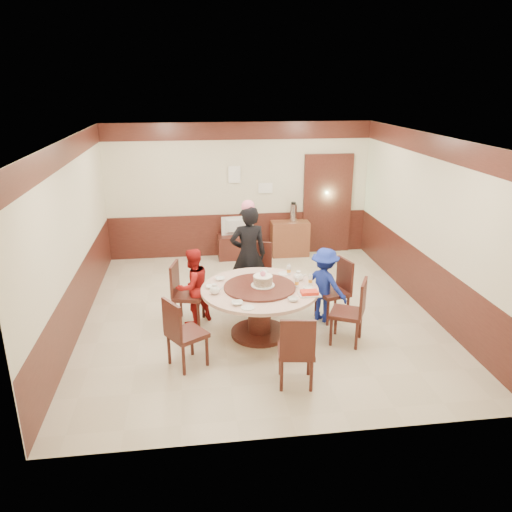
{
  "coord_description": "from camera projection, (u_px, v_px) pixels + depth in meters",
  "views": [
    {
      "loc": [
        -1.0,
        -7.28,
        3.57
      ],
      "look_at": [
        -0.08,
        -0.31,
        1.1
      ],
      "focal_mm": 35.0,
      "sensor_mm": 36.0,
      "label": 1
    }
  ],
  "objects": [
    {
      "name": "bowl_4",
      "position": [
        211.0,
        287.0,
        7.19
      ],
      "size": [
        0.15,
        0.15,
        0.04
      ],
      "primitive_type": "imported",
      "color": "white",
      "rests_on": "banquet_table"
    },
    {
      "name": "shrimp_platter",
      "position": [
        309.0,
        293.0,
        6.94
      ],
      "size": [
        0.3,
        0.2,
        0.06
      ],
      "color": "white",
      "rests_on": "banquet_table"
    },
    {
      "name": "chair_3",
      "position": [
        186.0,
        345.0,
        6.53
      ],
      "size": [
        0.61,
        0.61,
        0.97
      ],
      "rotation": [
        0.0,
        0.0,
        5.28
      ],
      "color": "#411A14",
      "rests_on": "ground"
    },
    {
      "name": "person_blue",
      "position": [
        324.0,
        285.0,
        7.71
      ],
      "size": [
        0.84,
        0.86,
        1.18
      ],
      "primitive_type": "imported",
      "rotation": [
        0.0,
        0.0,
        2.32
      ],
      "color": "#172997",
      "rests_on": "ground"
    },
    {
      "name": "bowl_0",
      "position": [
        220.0,
        279.0,
        7.48
      ],
      "size": [
        0.15,
        0.15,
        0.04
      ],
      "primitive_type": "imported",
      "color": "white",
      "rests_on": "banquet_table"
    },
    {
      "name": "thermos",
      "position": [
        293.0,
        213.0,
        10.54
      ],
      "size": [
        0.15,
        0.15,
        0.38
      ],
      "primitive_type": "cylinder",
      "color": "silver",
      "rests_on": "side_cabinet"
    },
    {
      "name": "notice_left",
      "position": [
        234.0,
        175.0,
        10.28
      ],
      "size": [
        0.25,
        0.0,
        0.35
      ],
      "primitive_type": "cube",
      "color": "white",
      "rests_on": "room"
    },
    {
      "name": "side_cabinet",
      "position": [
        290.0,
        238.0,
        10.72
      ],
      "size": [
        0.8,
        0.4,
        0.75
      ],
      "primitive_type": "cube",
      "color": "brown",
      "rests_on": "ground"
    },
    {
      "name": "chair_2",
      "position": [
        188.0,
        304.0,
        7.72
      ],
      "size": [
        0.54,
        0.53,
        0.97
      ],
      "rotation": [
        0.0,
        0.0,
        4.48
      ],
      "color": "#411A14",
      "rests_on": "ground"
    },
    {
      "name": "bowl_1",
      "position": [
        293.0,
        300.0,
        6.75
      ],
      "size": [
        0.15,
        0.15,
        0.05
      ],
      "primitive_type": "imported",
      "color": "white",
      "rests_on": "banquet_table"
    },
    {
      "name": "bottle_0",
      "position": [
        297.0,
        282.0,
        7.18
      ],
      "size": [
        0.06,
        0.06,
        0.16
      ],
      "primitive_type": "cylinder",
      "color": "silver",
      "rests_on": "banquet_table"
    },
    {
      "name": "saucer_far",
      "position": [
        284.0,
        274.0,
        7.71
      ],
      "size": [
        0.18,
        0.18,
        0.01
      ],
      "primitive_type": "cylinder",
      "color": "white",
      "rests_on": "banquet_table"
    },
    {
      "name": "bowl_2",
      "position": [
        237.0,
        303.0,
        6.65
      ],
      "size": [
        0.16,
        0.16,
        0.04
      ],
      "primitive_type": "imported",
      "color": "white",
      "rests_on": "banquet_table"
    },
    {
      "name": "tv_stand",
      "position": [
        238.0,
        246.0,
        10.59
      ],
      "size": [
        0.85,
        0.45,
        0.5
      ],
      "primitive_type": "cube",
      "color": "#411A14",
      "rests_on": "ground"
    },
    {
      "name": "banquet_table",
      "position": [
        260.0,
        302.0,
        7.26
      ],
      "size": [
        1.7,
        1.7,
        0.78
      ],
      "color": "#411A14",
      "rests_on": "ground"
    },
    {
      "name": "notice_right",
      "position": [
        265.0,
        188.0,
        10.46
      ],
      "size": [
        0.3,
        0.0,
        0.22
      ],
      "primitive_type": "cube",
      "color": "white",
      "rests_on": "room"
    },
    {
      "name": "television",
      "position": [
        238.0,
        226.0,
        10.45
      ],
      "size": [
        0.69,
        0.14,
        0.39
      ],
      "primitive_type": "imported",
      "rotation": [
        0.0,
        0.0,
        3.22
      ],
      "color": "gray",
      "rests_on": "tv_stand"
    },
    {
      "name": "teapot_right",
      "position": [
        298.0,
        277.0,
        7.45
      ],
      "size": [
        0.17,
        0.15,
        0.13
      ],
      "primitive_type": "ellipsoid",
      "color": "white",
      "rests_on": "banquet_table"
    },
    {
      "name": "teapot_left",
      "position": [
        215.0,
        290.0,
        6.97
      ],
      "size": [
        0.17,
        0.15,
        0.13
      ],
      "primitive_type": "ellipsoid",
      "color": "white",
      "rests_on": "banquet_table"
    },
    {
      "name": "chair_0",
      "position": [
        333.0,
        301.0,
        7.84
      ],
      "size": [
        0.55,
        0.54,
        0.97
      ],
      "rotation": [
        0.0,
        0.0,
        1.85
      ],
      "color": "#411A14",
      "rests_on": "ground"
    },
    {
      "name": "bowl_5",
      "position": [
        264.0,
        272.0,
        7.74
      ],
      "size": [
        0.13,
        0.13,
        0.04
      ],
      "primitive_type": "imported",
      "color": "white",
      "rests_on": "banquet_table"
    },
    {
      "name": "person_standing",
      "position": [
        248.0,
        255.0,
        8.28
      ],
      "size": [
        0.64,
        0.44,
        1.68
      ],
      "primitive_type": "imported",
      "rotation": [
        0.0,
        0.0,
        3.21
      ],
      "color": "black",
      "rests_on": "ground"
    },
    {
      "name": "chair_4",
      "position": [
        296.0,
        362.0,
        6.13
      ],
      "size": [
        0.5,
        0.51,
        0.97
      ],
      "rotation": [
        0.0,
        0.0,
        6.14
      ],
      "color": "#411A14",
      "rests_on": "ground"
    },
    {
      "name": "bowl_3",
      "position": [
        308.0,
        289.0,
        7.11
      ],
      "size": [
        0.14,
        0.14,
        0.04
      ],
      "primitive_type": "imported",
      "color": "white",
      "rests_on": "banquet_table"
    },
    {
      "name": "chair_5",
      "position": [
        348.0,
        323.0,
        7.13
      ],
      "size": [
        0.6,
        0.59,
        0.97
      ],
      "rotation": [
        0.0,
        0.0,
        7.39
      ],
      "color": "#411A14",
      "rests_on": "ground"
    },
    {
      "name": "bottle_1",
      "position": [
        310.0,
        280.0,
        7.26
      ],
      "size": [
        0.06,
        0.06,
        0.16
      ],
      "primitive_type": "cylinder",
      "color": "silver",
      "rests_on": "banquet_table"
    },
    {
      "name": "saucer_near",
      "position": [
        248.0,
        308.0,
        6.55
      ],
      "size": [
        0.18,
        0.18,
        0.01
      ],
      "primitive_type": "cylinder",
      "color": "white",
      "rests_on": "banquet_table"
    },
    {
      "name": "birthday_cake",
      "position": [
        263.0,
        280.0,
        7.18
      ],
      "size": [
        0.34,
        0.34,
        0.22
      ],
      "color": "white",
      "rests_on": "banquet_table"
    },
    {
      "name": "person_red",
      "position": [
        193.0,
        286.0,
        7.63
      ],
      "size": [
        0.74,
        0.71,
        1.2
      ],
      "primitive_type": "imported",
      "rotation": [
        0.0,
        0.0,
        3.77
      ],
      "color": "#A21615",
      "rests_on": "ground"
    },
    {
      "name": "chair_1",
      "position": [
        258.0,
        282.0,
        8.58
      ],
      "size": [
        0.55,
        0.56,
        0.97
      ],
      "rotation": [
        0.0,
        0.0,
        2.84
      ],
      "color": "#411A14",
      "rests_on": "ground"
    },
    {
      "name": "bottle_2",
      "position": [
        289.0,
        270.0,
        7.65
      ],
      "size": [
        0.06,
        0.06,
        0.16
      ],
      "primitive_type": "cylinder",
      "color": "silver",
      "rests_on": "banquet_table"
    },
    {
      "name": "room",
      "position": [
        259.0,
        250.0,
        7.77
      ],
      "size": [
        6.0,
        6.04,
        2.84
      ],
      "color": "beige",
      "rests_on": "ground"
    }
  ]
}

